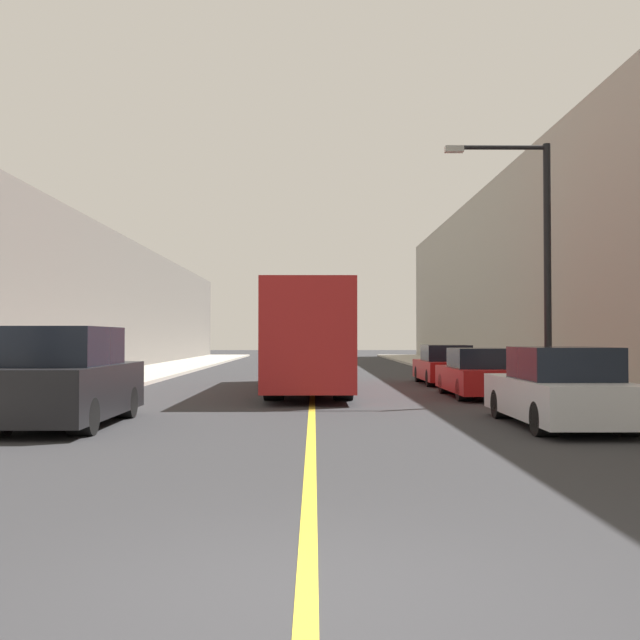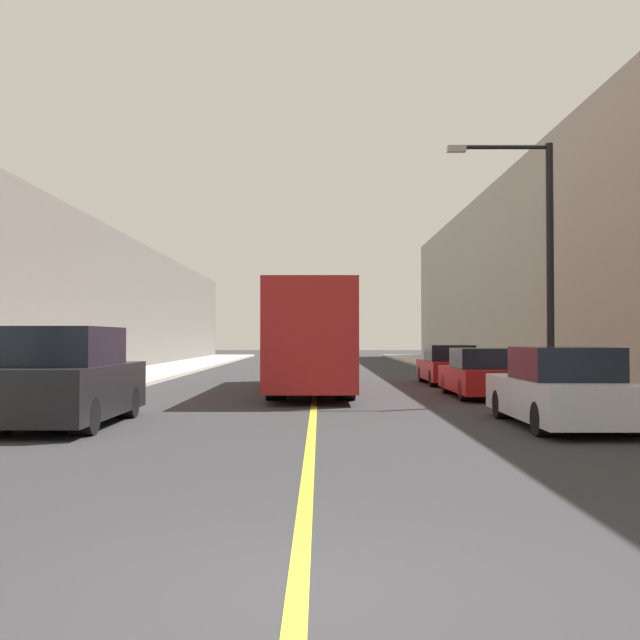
# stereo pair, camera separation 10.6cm
# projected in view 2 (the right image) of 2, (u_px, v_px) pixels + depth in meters

# --- Properties ---
(ground_plane) EXTENTS (200.00, 200.00, 0.00)m
(ground_plane) POSITION_uv_depth(u_px,v_px,m) (296.00, 599.00, 5.01)
(ground_plane) COLOR #2D2D30
(sidewalk_left) EXTENTS (3.72, 72.00, 0.14)m
(sidewalk_left) POSITION_uv_depth(u_px,v_px,m) (146.00, 373.00, 34.99)
(sidewalk_left) COLOR #B2AA9E
(sidewalk_left) RESTS_ON ground
(sidewalk_right) EXTENTS (3.72, 72.00, 0.14)m
(sidewalk_right) POSITION_uv_depth(u_px,v_px,m) (484.00, 373.00, 35.02)
(sidewalk_right) COLOR #B2AA9E
(sidewalk_right) RESTS_ON ground
(building_row_left) EXTENTS (4.00, 72.00, 7.04)m
(building_row_left) POSITION_uv_depth(u_px,v_px,m) (64.00, 300.00, 35.06)
(building_row_left) COLOR #66605B
(building_row_left) RESTS_ON ground
(building_row_right) EXTENTS (4.00, 72.00, 10.39)m
(building_row_right) POSITION_uv_depth(u_px,v_px,m) (566.00, 264.00, 35.15)
(building_row_right) COLOR gray
(building_row_right) RESTS_ON ground
(road_center_line) EXTENTS (0.16, 72.00, 0.01)m
(road_center_line) POSITION_uv_depth(u_px,v_px,m) (315.00, 375.00, 35.00)
(road_center_line) COLOR gold
(road_center_line) RESTS_ON ground
(bus) EXTENTS (2.49, 11.76, 3.32)m
(bus) POSITION_uv_depth(u_px,v_px,m) (311.00, 337.00, 24.60)
(bus) COLOR #AD1E1E
(bus) RESTS_ON ground
(parked_suv_left) EXTENTS (1.96, 4.75, 1.96)m
(parked_suv_left) POSITION_uv_depth(u_px,v_px,m) (66.00, 380.00, 14.78)
(parked_suv_left) COLOR black
(parked_suv_left) RESTS_ON ground
(car_right_near) EXTENTS (1.88, 4.77, 1.57)m
(car_right_near) POSITION_uv_depth(u_px,v_px,m) (560.00, 391.00, 14.66)
(car_right_near) COLOR silver
(car_right_near) RESTS_ON ground
(car_right_mid) EXTENTS (1.76, 4.61, 1.44)m
(car_right_mid) POSITION_uv_depth(u_px,v_px,m) (479.00, 375.00, 21.95)
(car_right_mid) COLOR maroon
(car_right_mid) RESTS_ON ground
(car_right_far) EXTENTS (1.82, 4.64, 1.48)m
(car_right_far) POSITION_uv_depth(u_px,v_px,m) (447.00, 366.00, 28.02)
(car_right_far) COLOR maroon
(car_right_far) RESTS_ON ground
(street_lamp_right) EXTENTS (2.87, 0.24, 6.87)m
(street_lamp_right) POSITION_uv_depth(u_px,v_px,m) (538.00, 249.00, 20.18)
(street_lamp_right) COLOR black
(street_lamp_right) RESTS_ON sidewalk_right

